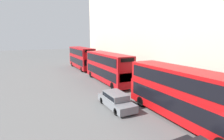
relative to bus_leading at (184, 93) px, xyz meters
The scene contains 4 objects.
bus_leading is the anchor object (origin of this frame).
bus_second_in_queue 13.94m from the bus_leading, 90.00° to the left, with size 2.59×11.29×4.31m.
bus_third_in_queue 26.89m from the bus_leading, 90.00° to the left, with size 2.59×10.63×4.47m.
car_hatchback 6.10m from the bus_leading, 125.23° to the left, with size 1.80×4.73×1.43m.
Camera 1 is at (-9.20, -4.11, 6.56)m, focal length 28.00 mm.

